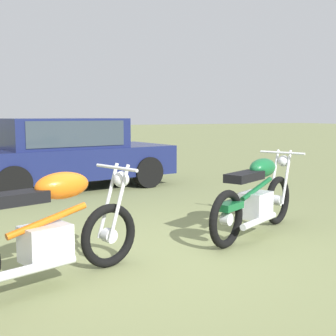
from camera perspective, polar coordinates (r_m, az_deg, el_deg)
ground_plane at (r=4.81m, az=-0.12°, el=-11.20°), size 120.00×120.00×0.00m
motorcycle_orange at (r=4.00m, az=-15.58°, el=-7.83°), size 1.97×0.90×1.02m
motorcycle_green at (r=5.59m, az=11.38°, el=-3.66°), size 1.89×1.10×1.02m
car_navy at (r=9.11m, az=-13.12°, el=2.33°), size 4.34×2.31×1.43m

